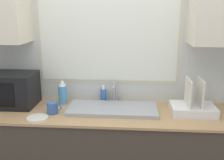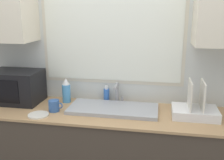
% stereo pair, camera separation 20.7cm
% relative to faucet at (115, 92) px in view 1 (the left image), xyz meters
% --- Properties ---
extents(wall_back, '(6.00, 0.38, 2.60)m').
position_rel_faucet_xyz_m(wall_back, '(-0.06, 0.06, 0.36)').
color(wall_back, silver).
rests_on(wall_back, ground_plane).
extents(sink_basin, '(0.74, 0.34, 0.03)m').
position_rel_faucet_xyz_m(sink_basin, '(-0.01, -0.18, -0.09)').
color(sink_basin, '#9EA0A5').
rests_on(sink_basin, countertop).
extents(faucet, '(0.08, 0.15, 0.19)m').
position_rel_faucet_xyz_m(faucet, '(0.00, 0.00, 0.00)').
color(faucet, '#99999E').
rests_on(faucet, countertop).
extents(microwave, '(0.45, 0.32, 0.29)m').
position_rel_faucet_xyz_m(microwave, '(-0.91, -0.12, 0.04)').
color(microwave, black).
rests_on(microwave, countertop).
extents(dish_rack, '(0.35, 0.25, 0.29)m').
position_rel_faucet_xyz_m(dish_rack, '(0.65, -0.19, -0.05)').
color(dish_rack, white).
rests_on(dish_rack, countertop).
extents(spray_bottle, '(0.08, 0.08, 0.22)m').
position_rel_faucet_xyz_m(spray_bottle, '(-0.46, -0.05, -0.00)').
color(spray_bottle, '#4C99D8').
rests_on(spray_bottle, countertop).
extents(soap_bottle, '(0.05, 0.05, 0.15)m').
position_rel_faucet_xyz_m(soap_bottle, '(-0.11, 0.03, -0.04)').
color(soap_bottle, blue).
rests_on(soap_bottle, countertop).
extents(mug_near_sink, '(0.12, 0.09, 0.09)m').
position_rel_faucet_xyz_m(mug_near_sink, '(-0.49, -0.28, -0.06)').
color(mug_near_sink, '#335999').
rests_on(mug_near_sink, countertop).
extents(small_plate, '(0.16, 0.16, 0.01)m').
position_rel_faucet_xyz_m(small_plate, '(-0.57, -0.40, -0.10)').
color(small_plate, silver).
rests_on(small_plate, countertop).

